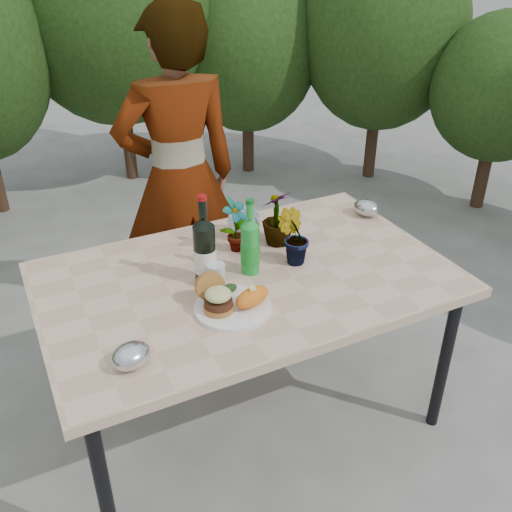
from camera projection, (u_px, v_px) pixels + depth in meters
name	position (u px, v px, depth m)	size (l,w,h in m)	color
ground	(248.00, 412.00, 2.63)	(80.00, 80.00, 0.00)	slate
patio_table	(247.00, 287.00, 2.28)	(1.60, 1.00, 0.75)	#D4AC8D
shrub_hedge	(136.00, 74.00, 3.43)	(6.83, 5.25, 2.26)	#382316
dinner_plate	(233.00, 308.00, 2.05)	(0.28, 0.28, 0.01)	white
burger_stack	(216.00, 297.00, 2.02)	(0.11, 0.16, 0.11)	#B7722D
sweet_potato	(252.00, 297.00, 2.04)	(0.15, 0.08, 0.06)	orange
grilled_veg	(227.00, 289.00, 2.12)	(0.08, 0.05, 0.03)	olive
wine_bottle	(205.00, 251.00, 2.15)	(0.09, 0.09, 0.36)	black
sparkling_water	(250.00, 246.00, 2.22)	(0.08, 0.08, 0.31)	green
plastic_cup	(216.00, 275.00, 2.16)	(0.07, 0.07, 0.10)	silver
seedling_left	(235.00, 225.00, 2.36)	(0.13, 0.09, 0.24)	#275F20
seedling_mid	(293.00, 237.00, 2.28)	(0.13, 0.10, 0.23)	#306021
seedling_right	(278.00, 218.00, 2.42)	(0.14, 0.14, 0.24)	#205C1F
blue_bowl	(244.00, 224.00, 2.51)	(0.14, 0.14, 0.11)	silver
foil_packet_left	(131.00, 356.00, 1.77)	(0.13, 0.11, 0.08)	#BABCC1
foil_packet_right	(367.00, 208.00, 2.70)	(0.13, 0.11, 0.08)	#AFB2B6
person	(179.00, 179.00, 2.84)	(0.62, 0.41, 1.70)	#9C6E4E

